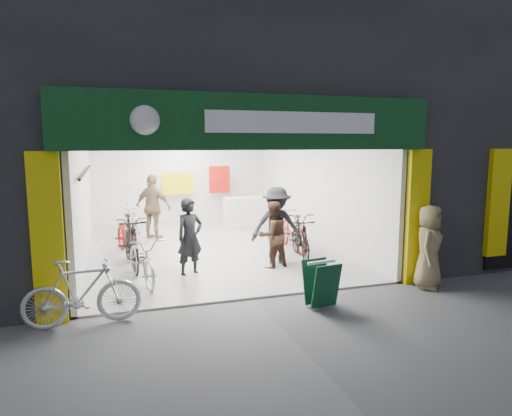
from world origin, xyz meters
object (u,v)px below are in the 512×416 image
pedestrian_near (429,247)px  parked_bike (82,293)px  bike_left_front (142,259)px  bike_right_front (300,238)px  sandwich_board (321,282)px

pedestrian_near → parked_bike: bearing=136.7°
bike_left_front → bike_right_front: size_ratio=1.08×
bike_left_front → pedestrian_near: pedestrian_near is taller
bike_right_front → pedestrian_near: 3.07m
bike_right_front → sandwich_board: (-0.94, -3.01, -0.09)m
pedestrian_near → bike_right_front: bearing=75.2°
bike_right_front → pedestrian_near: (1.43, -2.71, 0.28)m
bike_left_front → pedestrian_near: size_ratio=1.16×
bike_right_front → parked_bike: size_ratio=0.99×
bike_right_front → sandwich_board: bike_right_front is taller
bike_right_front → parked_bike: bearing=-140.2°
bike_left_front → parked_bike: parked_bike is taller
parked_bike → sandwich_board: size_ratio=2.25×
parked_bike → sandwich_board: bearing=-97.4°
bike_right_front → bike_left_front: bearing=-157.7°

